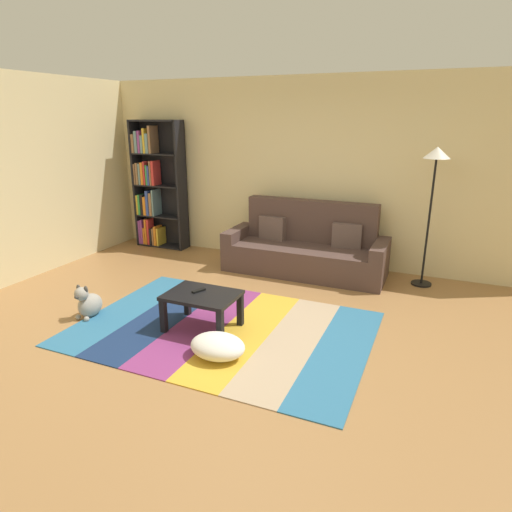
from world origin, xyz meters
TOP-DOWN VIEW (x-y plane):
  - ground_plane at (0.00, 0.00)m, footprint 14.00×14.00m
  - back_wall at (0.00, 2.55)m, footprint 6.80×0.10m
  - left_wall at (-3.40, 0.75)m, footprint 0.10×5.50m
  - rug at (-0.17, -0.06)m, footprint 3.02×2.11m
  - couch at (0.08, 2.02)m, footprint 2.26×0.80m
  - bookshelf at (-2.67, 2.31)m, footprint 0.90×0.28m
  - coffee_table at (-0.37, -0.14)m, footprint 0.74×0.54m
  - pouf at (0.05, -0.59)m, footprint 0.53×0.41m
  - dog at (-1.69, -0.38)m, footprint 0.22×0.35m
  - standing_lamp at (1.66, 2.13)m, footprint 0.32×0.32m
  - tv_remote at (-0.43, -0.10)m, footprint 0.10×0.15m

SIDE VIEW (x-z plane):
  - ground_plane at x=0.00m, z-range 0.00..0.00m
  - rug at x=-0.17m, z-range 0.00..0.01m
  - pouf at x=0.05m, z-range 0.01..0.23m
  - dog at x=-1.69m, z-range -0.04..0.36m
  - coffee_table at x=-0.37m, z-range 0.14..0.53m
  - couch at x=0.08m, z-range -0.16..0.84m
  - tv_remote at x=-0.43m, z-range 0.40..0.42m
  - bookshelf at x=-2.67m, z-range -0.03..2.06m
  - back_wall at x=0.00m, z-range 0.00..2.70m
  - left_wall at x=-3.40m, z-range 0.00..2.70m
  - standing_lamp at x=1.66m, z-range 0.60..2.39m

